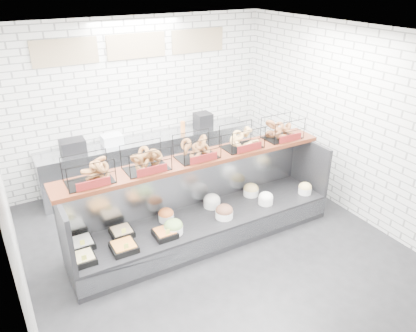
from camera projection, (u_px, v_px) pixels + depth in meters
ground at (215, 248)px, 5.94m from camera, size 5.50×5.50×0.00m
room_shell at (194, 102)px, 5.51m from camera, size 5.02×5.51×3.01m
display_case at (202, 219)px, 6.06m from camera, size 4.00×0.90×1.20m
bagel_shelf at (197, 150)px, 5.74m from camera, size 4.10×0.50×0.40m
prep_counter at (150, 159)px, 7.63m from camera, size 4.00×0.60×1.20m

